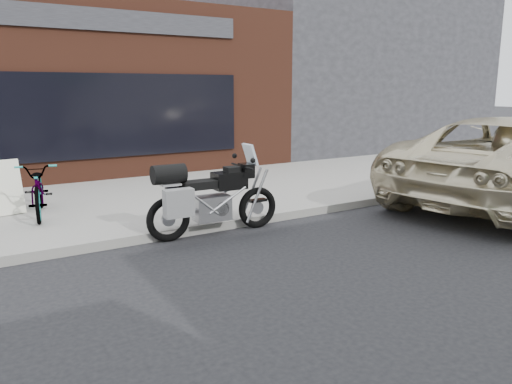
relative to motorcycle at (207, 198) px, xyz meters
name	(u,v)px	position (x,y,z in m)	size (l,w,h in m)	color
ground	(409,325)	(0.34, -3.88, -0.63)	(120.00, 120.00, 0.00)	black
near_sidewalk	(158,195)	(0.34, 3.12, -0.55)	(44.00, 6.00, 0.15)	gray
storefront	(10,92)	(-1.66, 10.10, 1.62)	(14.00, 10.07, 4.50)	#54291B
neighbour_building	(319,73)	(10.34, 10.12, 2.37)	(10.00, 10.00, 6.00)	#26262B
motorcycle	(207,198)	(0.00, 0.00, 0.00)	(2.31, 0.74, 1.46)	black
bicycle_front	(39,188)	(-2.16, 2.20, 0.01)	(0.64, 1.84, 0.97)	gray
sandwich_sign	(2,187)	(-2.69, 2.74, 0.00)	(0.67, 0.63, 0.96)	white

